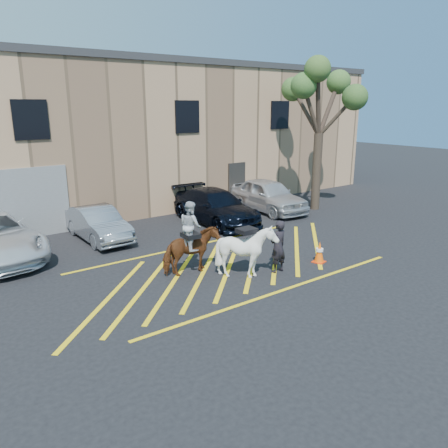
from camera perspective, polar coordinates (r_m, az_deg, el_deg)
ground at (r=14.75m, az=0.02°, el=-5.13°), size 90.00×90.00×0.00m
car_silver_sedan at (r=17.79m, az=-16.12°, el=0.04°), size 1.43×3.95×1.29m
car_blue_suv at (r=19.58m, az=-1.11°, el=2.29°), size 2.22×5.15×1.48m
car_white_suv at (r=21.87m, az=5.78°, el=3.76°), size 2.27×4.83×1.60m
handler at (r=13.83m, az=7.08°, el=-2.93°), size 0.65×0.45×1.70m
warehouse at (r=24.55m, az=-17.27°, el=11.15°), size 32.42×10.20×7.30m
hatching_zone at (r=14.52m, az=0.73°, el=-5.44°), size 12.60×5.12×0.01m
mounted_bay at (r=13.58m, az=-4.35°, el=-2.78°), size 1.82×0.92×2.34m
saddled_white at (r=13.35m, az=2.95°, el=-3.53°), size 1.38×1.55×1.68m
traffic_cone at (r=15.06m, az=12.35°, el=-3.58°), size 0.46×0.46×0.73m
tree at (r=22.25m, az=12.54°, el=16.37°), size 3.99×4.37×7.31m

